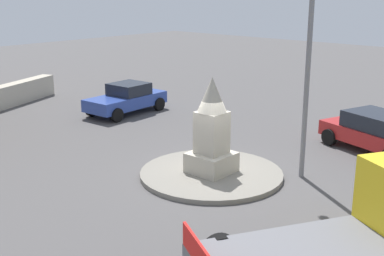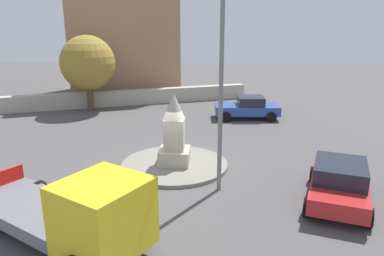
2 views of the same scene
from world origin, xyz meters
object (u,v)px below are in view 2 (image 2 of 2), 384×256
object	(u,v)px
car_red_near_island	(339,182)
car_blue_approaching	(248,107)
streetlamp	(222,62)
monument	(174,133)
truck_yellow_passing	(77,214)
tree_near_wall	(88,63)
corner_building	(120,38)

from	to	relation	value
car_red_near_island	car_blue_approaching	bearing A→B (deg)	11.26
streetlamp	monument	bearing A→B (deg)	41.26
car_blue_approaching	truck_yellow_passing	size ratio (longest dim) A/B	0.66
streetlamp	car_red_near_island	xyz separation A→B (m)	(-0.70, -4.14, -3.99)
truck_yellow_passing	tree_near_wall	distance (m)	17.20
streetlamp	truck_yellow_passing	world-z (taller)	streetlamp
car_blue_approaching	truck_yellow_passing	distance (m)	15.81
car_red_near_island	truck_yellow_passing	bearing A→B (deg)	112.66
car_red_near_island	corner_building	distance (m)	23.57
truck_yellow_passing	car_blue_approaching	bearing A→B (deg)	-21.32
monument	truck_yellow_passing	size ratio (longest dim) A/B	0.49
tree_near_wall	monument	bearing A→B (deg)	-144.74
truck_yellow_passing	tree_near_wall	world-z (taller)	tree_near_wall
monument	corner_building	bearing A→B (deg)	21.13
streetlamp	corner_building	xyz separation A→B (m)	(18.88, 8.37, -0.06)
monument	truck_yellow_passing	world-z (taller)	monument
car_red_near_island	car_blue_approaching	xyz separation A→B (m)	(11.38, 2.26, -0.04)
car_red_near_island	tree_near_wall	distance (m)	18.61
car_blue_approaching	corner_building	distance (m)	13.71
car_blue_approaching	corner_building	size ratio (longest dim) A/B	0.44
car_red_near_island	tree_near_wall	bearing A→B (deg)	45.52
monument	car_red_near_island	distance (m)	6.76
corner_building	tree_near_wall	world-z (taller)	corner_building
monument	tree_near_wall	distance (m)	12.41
monument	corner_building	distance (m)	18.17
car_red_near_island	corner_building	xyz separation A→B (m)	(19.58, 12.51, 3.93)
tree_near_wall	car_red_near_island	bearing A→B (deg)	-134.48
truck_yellow_passing	corner_building	xyz separation A→B (m)	(22.92, 4.50, 3.61)
car_blue_approaching	car_red_near_island	bearing A→B (deg)	-168.74
car_red_near_island	truck_yellow_passing	world-z (taller)	truck_yellow_passing
monument	car_blue_approaching	size ratio (longest dim) A/B	0.74
streetlamp	corner_building	bearing A→B (deg)	23.92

